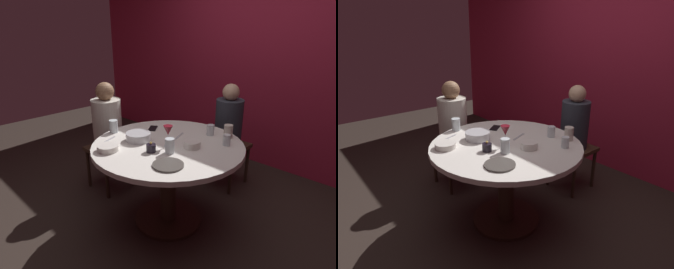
% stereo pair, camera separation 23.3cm
% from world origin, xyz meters
% --- Properties ---
extents(ground_plane, '(8.00, 8.00, 0.00)m').
position_xyz_m(ground_plane, '(0.00, 0.00, 0.00)').
color(ground_plane, '#2D231E').
extents(back_wall, '(6.00, 0.10, 2.60)m').
position_xyz_m(back_wall, '(0.00, 1.71, 1.30)').
color(back_wall, maroon).
rests_on(back_wall, ground).
extents(dining_table, '(1.25, 1.25, 0.75)m').
position_xyz_m(dining_table, '(0.00, 0.00, 0.58)').
color(dining_table, silver).
rests_on(dining_table, ground).
extents(seated_diner_left, '(0.40, 0.40, 1.15)m').
position_xyz_m(seated_diner_left, '(-0.86, 0.00, 0.71)').
color(seated_diner_left, '#3F2D1E').
rests_on(seated_diner_left, ground).
extents(seated_diner_back, '(0.40, 0.40, 1.12)m').
position_xyz_m(seated_diner_back, '(0.00, 0.92, 0.69)').
color(seated_diner_back, '#3F2D1E').
rests_on(seated_diner_back, ground).
extents(candle_holder, '(0.08, 0.08, 0.08)m').
position_xyz_m(candle_holder, '(0.02, -0.21, 0.79)').
color(candle_holder, black).
rests_on(candle_holder, dining_table).
extents(wine_glass, '(0.08, 0.08, 0.18)m').
position_xyz_m(wine_glass, '(0.04, -0.04, 0.88)').
color(wine_glass, silver).
rests_on(wine_glass, dining_table).
extents(dinner_plate, '(0.22, 0.22, 0.01)m').
position_xyz_m(dinner_plate, '(0.28, -0.29, 0.76)').
color(dinner_plate, '#4C4742').
rests_on(dinner_plate, dining_table).
extents(cell_phone, '(0.14, 0.15, 0.01)m').
position_xyz_m(cell_phone, '(-0.36, 0.17, 0.76)').
color(cell_phone, black).
rests_on(cell_phone, dining_table).
extents(bowl_serving_large, '(0.21, 0.21, 0.07)m').
position_xyz_m(bowl_serving_large, '(-0.23, -0.12, 0.79)').
color(bowl_serving_large, '#B7B7BC').
rests_on(bowl_serving_large, dining_table).
extents(bowl_salad_center, '(0.13, 0.13, 0.06)m').
position_xyz_m(bowl_salad_center, '(0.20, 0.07, 0.78)').
color(bowl_salad_center, silver).
rests_on(bowl_salad_center, dining_table).
extents(bowl_small_white, '(0.17, 0.17, 0.05)m').
position_xyz_m(bowl_small_white, '(-0.24, -0.43, 0.78)').
color(bowl_small_white, silver).
rests_on(bowl_small_white, dining_table).
extents(cup_near_candle, '(0.08, 0.08, 0.12)m').
position_xyz_m(cup_near_candle, '(0.28, 0.46, 0.81)').
color(cup_near_candle, beige).
rests_on(cup_near_candle, dining_table).
extents(cup_by_left_diner, '(0.07, 0.07, 0.12)m').
position_xyz_m(cup_by_left_diner, '(0.14, -0.12, 0.81)').
color(cup_by_left_diner, silver).
rests_on(cup_by_left_diner, dining_table).
extents(cup_by_right_diner, '(0.07, 0.07, 0.09)m').
position_xyz_m(cup_by_right_diner, '(0.14, 0.40, 0.80)').
color(cup_by_right_diner, silver).
rests_on(cup_by_right_diner, dining_table).
extents(cup_center_front, '(0.06, 0.06, 0.09)m').
position_xyz_m(cup_center_front, '(0.37, 0.31, 0.80)').
color(cup_center_front, silver).
rests_on(cup_center_front, dining_table).
extents(cup_far_edge, '(0.08, 0.08, 0.11)m').
position_xyz_m(cup_far_edge, '(-0.55, -0.15, 0.81)').
color(cup_far_edge, silver).
rests_on(cup_far_edge, dining_table).
extents(fork_near_plate, '(0.07, 0.18, 0.01)m').
position_xyz_m(fork_near_plate, '(-0.04, 0.18, 0.76)').
color(fork_near_plate, '#B7B7BC').
rests_on(fork_near_plate, dining_table).
extents(knife_near_plate, '(0.07, 0.18, 0.01)m').
position_xyz_m(knife_near_plate, '(-0.41, -0.30, 0.76)').
color(knife_near_plate, '#B7B7BC').
rests_on(knife_near_plate, dining_table).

